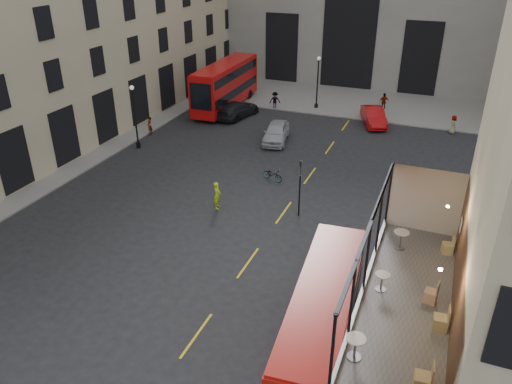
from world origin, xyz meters
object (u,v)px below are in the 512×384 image
at_px(street_lamp_a, 136,121).
at_px(cafe_chair_b, 441,322).
at_px(cafe_chair_c, 431,296).
at_px(traffic_light_near, 300,181).
at_px(bicycle, 273,174).
at_px(traffic_light_far, 211,92).
at_px(cafe_table_near, 355,345).
at_px(cafe_table_mid, 382,279).
at_px(pedestrian_e, 150,126).
at_px(bus_far, 226,83).
at_px(cafe_table_far, 401,237).
at_px(cyclist, 217,195).
at_px(pedestrian_c, 384,102).
at_px(pedestrian_b, 275,101).
at_px(car_a, 276,132).
at_px(bus_near, 322,322).
at_px(pedestrian_a, 194,106).
at_px(street_lamp_b, 317,86).
at_px(cafe_chair_d, 448,248).
at_px(cafe_chair_a, 423,382).
at_px(pedestrian_d, 453,124).
at_px(car_b, 374,116).
at_px(car_c, 237,109).

bearing_deg(street_lamp_a, cafe_chair_b, -37.75).
bearing_deg(cafe_chair_c, traffic_light_near, 125.03).
xyz_separation_m(bicycle, cafe_chair_c, (11.61, -16.10, 4.42)).
height_order(traffic_light_far, bicycle, traffic_light_far).
relative_size(traffic_light_near, bicycle, 2.26).
xyz_separation_m(cafe_table_near, cafe_table_mid, (0.22, 3.56, -0.06)).
distance_m(bicycle, pedestrian_e, 14.25).
bearing_deg(bus_far, traffic_light_far, -93.22).
bearing_deg(cafe_table_far, street_lamp_a, 147.15).
bearing_deg(cyclist, bus_far, 9.74).
relative_size(pedestrian_c, cafe_table_far, 2.33).
bearing_deg(bus_far, pedestrian_b, 15.72).
height_order(traffic_light_near, cafe_table_mid, cafe_table_mid).
distance_m(cafe_chair_b, cafe_chair_c, 1.36).
height_order(street_lamp_a, car_a, street_lamp_a).
xyz_separation_m(traffic_light_far, bicycle, (10.66, -11.70, -1.98)).
height_order(traffic_light_far, cafe_table_far, cafe_table_far).
distance_m(traffic_light_near, street_lamp_a, 17.09).
bearing_deg(pedestrian_c, bus_near, 66.48).
distance_m(cyclist, pedestrian_a, 19.46).
relative_size(bus_near, cyclist, 5.37).
xyz_separation_m(street_lamp_a, cafe_table_mid, (22.58, -17.76, 2.65)).
relative_size(cyclist, cafe_table_near, 2.42).
relative_size(street_lamp_b, pedestrian_c, 3.01).
distance_m(cafe_chair_c, cafe_chair_d, 3.39).
bearing_deg(cyclist, car_a, -11.44).
relative_size(cafe_table_mid, cafe_chair_a, 0.70).
distance_m(pedestrian_a, cafe_chair_b, 37.72).
bearing_deg(pedestrian_e, traffic_light_far, 139.71).
bearing_deg(pedestrian_d, pedestrian_e, 87.94).
distance_m(street_lamp_b, cafe_chair_c, 36.39).
distance_m(pedestrian_c, cafe_table_mid, 36.42).
bearing_deg(cafe_table_near, cafe_chair_d, 71.56).
height_order(pedestrian_b, cafe_chair_c, cafe_chair_c).
xyz_separation_m(bus_far, pedestrian_a, (-1.84, -3.47, -1.58)).
bearing_deg(pedestrian_b, cafe_table_mid, -95.55).
height_order(bus_near, pedestrian_c, bus_near).
bearing_deg(bicycle, car_b, 1.40).
bearing_deg(car_b, bus_far, 160.14).
xyz_separation_m(cyclist, cafe_chair_b, (13.92, -12.11, 3.96)).
xyz_separation_m(cyclist, pedestrian_d, (13.64, 20.46, -0.08)).
bearing_deg(bus_near, pedestrian_b, 112.89).
bearing_deg(bus_near, pedestrian_a, 126.79).
bearing_deg(cafe_table_far, car_b, 101.14).
relative_size(cafe_table_near, cafe_table_mid, 1.13).
distance_m(street_lamp_b, car_a, 10.45).
bearing_deg(car_a, pedestrian_e, -177.17).
bearing_deg(traffic_light_near, car_c, 124.97).
xyz_separation_m(pedestrian_c, cafe_chair_b, (7.14, -37.17, 3.99)).
distance_m(bicycle, cafe_chair_c, 20.33).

